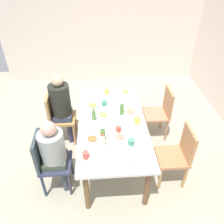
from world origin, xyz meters
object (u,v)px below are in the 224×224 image
chair_1 (178,153)px  bottle_0 (94,115)px  cup_0 (132,163)px  cup_3 (93,125)px  cup_4 (104,103)px  chair_0 (161,111)px  chair_3 (49,160)px  plate_0 (130,112)px  plate_5 (92,139)px  cup_5 (107,91)px  chair_2 (58,115)px  plate_1 (119,137)px  cup_1 (137,120)px  bottle_2 (122,109)px  plate_2 (125,92)px  bottle_1 (102,141)px  plate_3 (93,106)px  plate_4 (103,115)px  person_3 (54,150)px  bottle_3 (103,134)px  cup_7 (119,129)px  person_2 (61,104)px  dining_table (112,125)px  cup_2 (131,142)px  cup_6 (86,155)px

chair_1 → bottle_0: 1.25m
cup_0 → cup_3: cup_0 is taller
chair_1 → cup_4: 1.30m
chair_0 → chair_3: 1.95m
chair_0 → plate_0: 0.68m
plate_5 → cup_5: size_ratio=1.96×
chair_2 → plate_0: (0.30, 1.14, 0.23)m
plate_5 → cup_5: 1.13m
plate_1 → cup_1: size_ratio=1.85×
cup_3 → bottle_2: size_ratio=0.55×
chair_1 → plate_1: (-0.11, -0.78, 0.23)m
plate_2 → bottle_1: size_ratio=1.05×
cup_0 → plate_0: bearing=173.2°
plate_3 → cup_0: (1.19, 0.44, 0.03)m
chair_3 → chair_2: bearing=180.0°
plate_4 → cup_5: bearing=171.9°
chair_0 → plate_5: 1.43m
chair_1 → bottle_2: size_ratio=4.38×
person_3 → bottle_3: (-0.08, 0.61, 0.15)m
plate_5 → cup_4: size_ratio=1.92×
cup_5 → cup_7: cup_5 is taller
person_2 → bottle_2: bearing=69.9°
dining_table → chair_2: size_ratio=2.12×
person_2 → bottle_1: person_2 is taller
dining_table → bottle_1: size_ratio=9.60×
plate_5 → cup_4: (-0.77, 0.18, 0.02)m
chair_2 → cup_4: bearing=83.4°
person_3 → bottle_0: (-0.51, 0.50, 0.14)m
person_2 → cup_3: size_ratio=10.83×
plate_5 → cup_0: cup_0 is taller
chair_0 → chair_1: 0.95m
chair_2 → plate_4: chair_2 is taller
chair_0 → cup_7: bearing=-47.4°
cup_2 → plate_5: bearing=-102.6°
chair_2 → bottle_2: (0.33, 1.00, 0.31)m
plate_2 → cup_0: size_ratio=1.83×
cup_6 → person_3: bearing=-115.5°
person_2 → bottle_3: 1.07m
bottle_2 → cup_7: bearing=-12.2°
plate_0 → plate_2: size_ratio=1.16×
plate_5 → cup_3: cup_3 is taller
chair_1 → person_2: 1.88m
cup_5 → cup_6: bearing=-12.8°
dining_table → person_2: 0.90m
chair_3 → plate_4: bearing=129.3°
chair_3 → bottle_1: bearing=87.8°
cup_2 → cup_6: 0.59m
chair_3 → cup_1: chair_3 is taller
person_3 → cup_2: (0.01, 0.96, 0.09)m
chair_2 → bottle_1: bearing=35.4°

